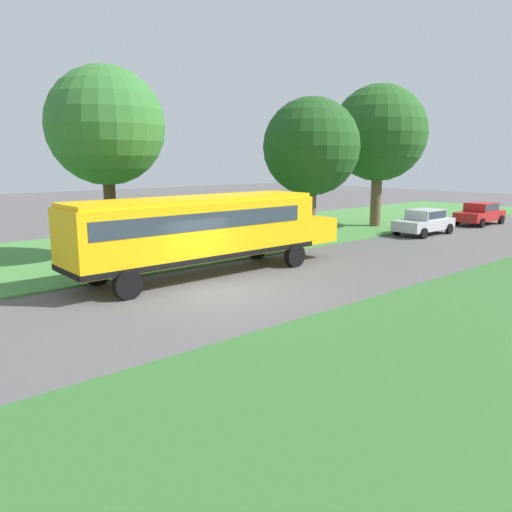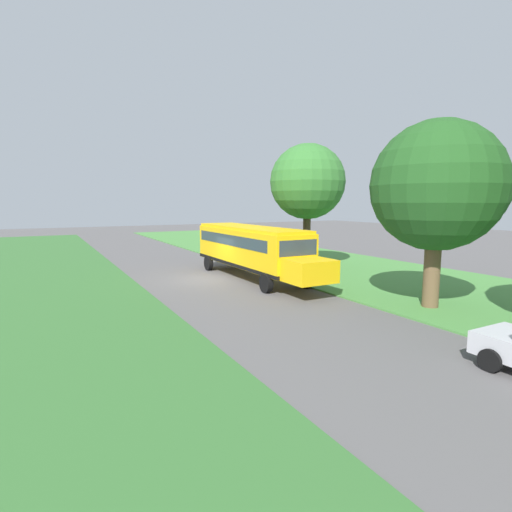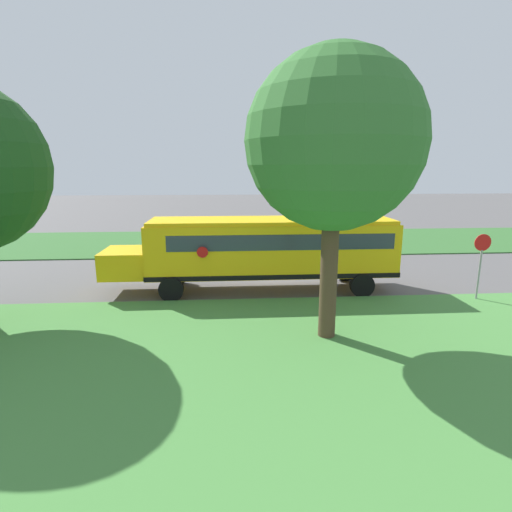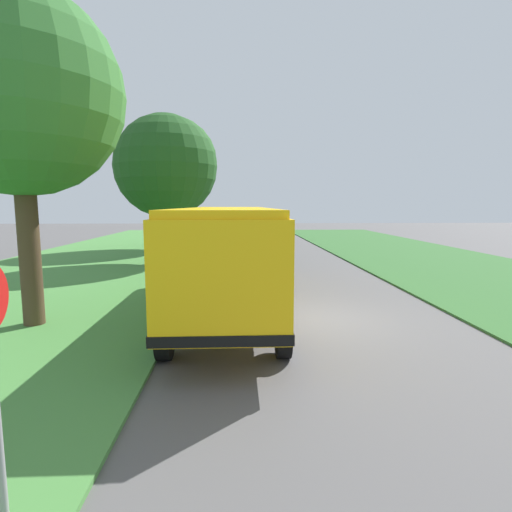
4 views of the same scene
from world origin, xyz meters
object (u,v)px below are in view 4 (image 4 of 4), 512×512
oak_tree_beside_bus (18,89)px  oak_tree_roadside_mid (163,167)px  oak_tree_far_end (171,160)px  car_red_middle (232,231)px  school_bus (228,248)px  car_silver_nearest (231,238)px

oak_tree_beside_bus → oak_tree_roadside_mid: (1.41, 11.61, -0.86)m
oak_tree_roadside_mid → oak_tree_far_end: size_ratio=0.85×
oak_tree_roadside_mid → car_red_middle: bearing=75.8°
car_red_middle → oak_tree_far_end: size_ratio=0.46×
school_bus → oak_tree_far_end: oak_tree_far_end is taller
oak_tree_roadside_mid → school_bus: bearing=-69.6°
car_silver_nearest → oak_tree_roadside_mid: size_ratio=0.55×
school_bus → car_red_middle: school_bus is taller
car_red_middle → oak_tree_beside_bus: (-4.95, -25.67, 5.25)m
car_silver_nearest → oak_tree_far_end: oak_tree_far_end is taller
car_red_middle → oak_tree_far_end: 9.69m
school_bus → car_silver_nearest: size_ratio=2.82×
car_silver_nearest → car_red_middle: bearing=90.0°
school_bus → oak_tree_beside_bus: bearing=-163.8°
school_bus → car_red_middle: size_ratio=2.82×
oak_tree_roadside_mid → car_silver_nearest: bearing=62.0°
school_bus → oak_tree_far_end: bearing=104.3°
oak_tree_roadside_mid → oak_tree_far_end: bearing=95.4°
school_bus → oak_tree_roadside_mid: size_ratio=1.54×
car_silver_nearest → oak_tree_beside_bus: (-4.95, -18.27, 5.25)m
car_silver_nearest → oak_tree_beside_bus: 19.65m
school_bus → oak_tree_roadside_mid: 11.30m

